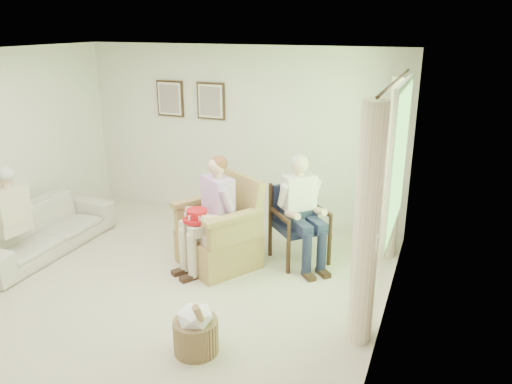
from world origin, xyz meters
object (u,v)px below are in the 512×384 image
Objects in this scene: hatbox at (196,329)px; person_dark at (299,204)px; red_hat at (197,216)px; wood_armchair at (302,220)px; person_wicker at (213,207)px; person_sofa at (5,213)px; wicker_armchair at (220,238)px; sofa at (41,230)px.

person_dark is at bearing 80.72° from hatbox.
wood_armchair is at bearing 39.30° from red_hat.
person_wicker is 2.52m from person_sofa.
wood_armchair is at bearing 81.37° from hatbox.
wood_armchair is at bearing 62.80° from wicker_armchair.
person_dark is at bearing 54.76° from wicker_armchair.
person_sofa is at bearing -127.69° from person_wicker.
hatbox is (-0.34, -2.23, -0.29)m from wood_armchair.
sofa is 1.50× the size of person_wicker.
sofa is 6.17× the size of red_hat.
person_sofa is at bearing 161.43° from wood_armchair.
sofa is 2.45m from person_wicker.
wicker_armchair is at bearing -77.21° from sofa.
wicker_armchair is 0.49m from person_wicker.
person_sofa reaches higher than wood_armchair.
wood_armchair is 3.62m from person_sofa.
sofa is (-3.26, -1.08, -0.22)m from wood_armchair.
person_dark reaches higher than hatbox.
hatbox is (-0.34, -2.07, -0.56)m from person_dark.
person_wicker reaches higher than red_hat.
wicker_armchair reaches higher than wood_armchair.
hatbox is (0.70, -1.38, -0.50)m from red_hat.
person_dark is at bearing 62.19° from person_wicker.
sofa is 3.14m from hatbox.
person_wicker is 4.12× the size of red_hat.
wood_armchair is 0.71× the size of person_dark.
person_wicker is 1.74m from hatbox.
hatbox reaches higher than sofa.
red_hat is at bearing 175.09° from wood_armchair.
person_sofa reaches higher than sofa.
person_dark reaches higher than sofa.
hatbox is (2.92, -1.16, -0.06)m from sofa.
wicker_armchair reaches higher than sofa.
wicker_armchair is at bearing 158.68° from person_dark.
person_sofa is (-0.00, -0.49, 0.42)m from sofa.
person_sofa is at bearing 159.12° from person_dark.
wood_armchair is (0.90, 0.54, 0.17)m from wicker_armchair.
person_sofa is at bearing 180.00° from sofa.
sofa is at bearing -174.53° from person_sofa.
sofa is at bearing 154.04° from wood_armchair.
sofa is 1.52× the size of person_dark.
wicker_armchair is at bearing 118.96° from person_sofa.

